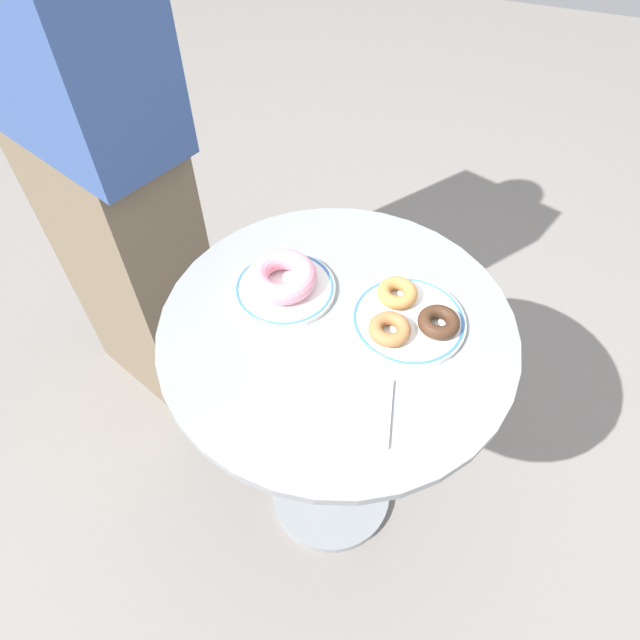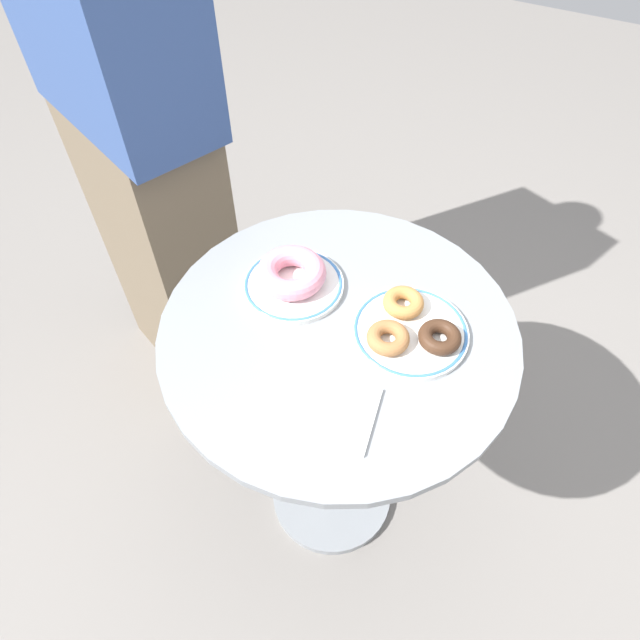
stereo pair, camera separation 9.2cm
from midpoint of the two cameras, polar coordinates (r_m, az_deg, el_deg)
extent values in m
cube|color=gray|center=(1.62, -0.59, -17.57)|extent=(7.00, 7.00, 0.02)
cylinder|color=gray|center=(0.96, -0.94, -0.99)|extent=(0.62, 0.62, 0.02)
cylinder|color=gray|center=(1.26, -0.73, -11.13)|extent=(0.06, 0.06, 0.70)
cylinder|color=gray|center=(1.60, -0.59, -17.27)|extent=(0.32, 0.32, 0.03)
cylinder|color=white|center=(1.01, -6.25, 3.09)|extent=(0.18, 0.18, 0.01)
torus|color=#3D75BC|center=(1.00, -6.27, 3.21)|extent=(0.18, 0.18, 0.01)
cylinder|color=white|center=(0.96, 6.35, -0.23)|extent=(0.20, 0.20, 0.01)
torus|color=#3D75BC|center=(0.96, 6.36, -0.11)|extent=(0.19, 0.19, 0.01)
torus|color=pink|center=(0.99, -6.58, 4.32)|extent=(0.17, 0.17, 0.04)
torus|color=#422819|center=(0.94, 9.36, -0.38)|extent=(0.09, 0.09, 0.02)
torus|color=#BC7F42|center=(0.97, 5.26, 2.63)|extent=(0.09, 0.09, 0.02)
torus|color=#A36B3D|center=(0.92, 4.31, -1.16)|extent=(0.09, 0.09, 0.02)
cube|color=white|center=(0.86, -0.60, -9.19)|extent=(0.16, 0.14, 0.01)
cube|color=brown|center=(1.58, -19.82, 4.36)|extent=(0.44, 0.35, 0.84)
camera|label=1|loc=(0.05, -92.87, -3.53)|focal=31.18mm
camera|label=2|loc=(0.05, 87.13, 3.53)|focal=31.18mm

